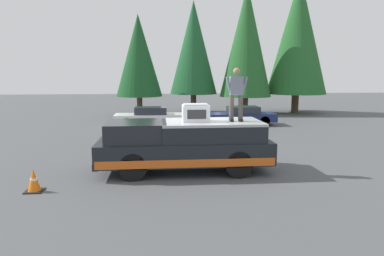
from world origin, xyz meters
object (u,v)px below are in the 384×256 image
Objects in this scene: parked_car_navy at (242,116)px; pickup_truck at (184,145)px; person_on_truck_bed at (236,93)px; parked_car_white at (149,117)px; traffic_cone at (34,181)px; compressor_unit at (196,113)px.

pickup_truck is at bearing 157.06° from parked_car_navy.
parked_car_white is at bearing 15.99° from person_on_truck_bed.
pickup_truck is at bearing -68.93° from traffic_cone.
compressor_unit reaches higher than parked_car_white.
traffic_cone is at bearing 166.53° from parked_car_white.
traffic_cone is at bearing 111.07° from pickup_truck.
person_on_truck_bed is (-0.11, -1.28, 0.62)m from compressor_unit.
pickup_truck is 10.35m from parked_car_white.
person_on_truck_bed is (-0.17, -1.64, 1.68)m from pickup_truck.
parked_car_white is (10.32, 1.71, -1.35)m from compressor_unit.
parked_car_navy reaches higher than traffic_cone.
traffic_cone is (-1.45, 5.83, -2.26)m from person_on_truck_bed.
compressor_unit is at bearing 85.25° from person_on_truck_bed.
parked_car_white is 12.22m from traffic_cone.
compressor_unit reaches higher than parked_car_navy.
pickup_truck reaches higher than parked_car_white.
parked_car_navy is (10.20, -4.32, -0.29)m from pickup_truck.
traffic_cone is at bearing 144.22° from parked_car_navy.
pickup_truck is 4.54m from traffic_cone.
traffic_cone is (-11.88, 2.85, -0.29)m from parked_car_white.
traffic_cone is (-1.56, 4.56, -1.64)m from compressor_unit.
pickup_truck is 1.35× the size of parked_car_white.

